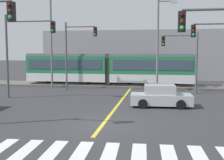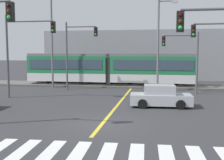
{
  "view_description": "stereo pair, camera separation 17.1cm",
  "coord_description": "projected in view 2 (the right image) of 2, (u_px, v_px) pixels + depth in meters",
  "views": [
    {
      "loc": [
        2.86,
        -14.2,
        3.82
      ],
      "look_at": [
        -0.75,
        7.4,
        1.6
      ],
      "focal_mm": 45.0,
      "sensor_mm": 36.0,
      "label": 1
    },
    {
      "loc": [
        3.03,
        -14.17,
        3.82
      ],
      "look_at": [
        -0.75,
        7.4,
        1.6
      ],
      "focal_mm": 45.0,
      "sensor_mm": 36.0,
      "label": 2
    }
  ],
  "objects": [
    {
      "name": "lane_centre_line",
      "position": [
        119.0,
        103.0,
        20.73
      ],
      "size": [
        0.2,
        16.79,
        0.01
      ],
      "primitive_type": "cube",
      "color": "gold",
      "rests_on": "ground"
    },
    {
      "name": "rail_near",
      "position": [
        132.0,
        85.0,
        30.19
      ],
      "size": [
        120.0,
        0.08,
        0.1
      ],
      "primitive_type": "cube",
      "color": "#939399",
      "rests_on": "track_bed"
    },
    {
      "name": "crosswalk_stripe_6",
      "position": [
        107.0,
        155.0,
        10.41
      ],
      "size": [
        0.71,
        2.83,
        0.01
      ],
      "primitive_type": "cube",
      "rotation": [
        0.0,
        0.0,
        0.05
      ],
      "color": "silver",
      "rests_on": "ground"
    },
    {
      "name": "crosswalk_stripe_9",
      "position": [
        198.0,
        159.0,
        10.02
      ],
      "size": [
        0.71,
        2.83,
        0.01
      ],
      "primitive_type": "cube",
      "rotation": [
        0.0,
        0.0,
        0.05
      ],
      "color": "silver",
      "rests_on": "ground"
    },
    {
      "name": "sedan_crossing",
      "position": [
        160.0,
        97.0,
        19.51
      ],
      "size": [
        4.3,
        2.11,
        1.52
      ],
      "color": "#B7BABF",
      "rests_on": "ground"
    },
    {
      "name": "traffic_light_far_left",
      "position": [
        76.0,
        46.0,
        27.85
      ],
      "size": [
        3.25,
        0.38,
        6.71
      ],
      "color": "#515459",
      "rests_on": "ground"
    },
    {
      "name": "crosswalk_stripe_7",
      "position": [
        136.0,
        156.0,
        10.28
      ],
      "size": [
        0.71,
        2.83,
        0.01
      ],
      "primitive_type": "cube",
      "rotation": [
        0.0,
        0.0,
        0.05
      ],
      "color": "silver",
      "rests_on": "ground"
    },
    {
      "name": "building_backdrop_far",
      "position": [
        140.0,
        55.0,
        40.83
      ],
      "size": [
        26.84,
        6.0,
        6.74
      ],
      "primitive_type": "cube",
      "color": "gray",
      "rests_on": "ground"
    },
    {
      "name": "ground_plane",
      "position": [
        102.0,
        124.0,
        14.8
      ],
      "size": [
        200.0,
        200.0,
        0.0
      ],
      "primitive_type": "plane",
      "color": "#333335"
    },
    {
      "name": "crosswalk_stripe_5",
      "position": [
        78.0,
        154.0,
        10.54
      ],
      "size": [
        0.71,
        2.83,
        0.01
      ],
      "primitive_type": "cube",
      "rotation": [
        0.0,
        0.0,
        0.05
      ],
      "color": "silver",
      "rests_on": "ground"
    },
    {
      "name": "crosswalk_stripe_3",
      "position": [
        22.0,
        151.0,
        10.81
      ],
      "size": [
        0.71,
        2.83,
        0.01
      ],
      "primitive_type": "cube",
      "rotation": [
        0.0,
        0.0,
        0.05
      ],
      "color": "silver",
      "rests_on": "ground"
    },
    {
      "name": "traffic_light_mid_left",
      "position": [
        22.0,
        44.0,
        22.65
      ],
      "size": [
        4.25,
        0.38,
        6.79
      ],
      "color": "#515459",
      "rests_on": "ground"
    },
    {
      "name": "rail_far",
      "position": [
        133.0,
        84.0,
        31.6
      ],
      "size": [
        120.0,
        0.08,
        0.1
      ],
      "primitive_type": "cube",
      "color": "#939399",
      "rests_on": "track_bed"
    },
    {
      "name": "street_lamp_west",
      "position": [
        53.0,
        35.0,
        29.23
      ],
      "size": [
        2.22,
        0.28,
        9.87
      ],
      "color": "slate",
      "rests_on": "ground"
    },
    {
      "name": "crosswalk_stripe_4",
      "position": [
        50.0,
        152.0,
        10.67
      ],
      "size": [
        0.71,
        2.83,
        0.01
      ],
      "primitive_type": "cube",
      "rotation": [
        0.0,
        0.0,
        0.05
      ],
      "color": "silver",
      "rests_on": "ground"
    },
    {
      "name": "track_bed",
      "position": [
        133.0,
        86.0,
        30.91
      ],
      "size": [
        120.0,
        4.0,
        0.18
      ],
      "primitive_type": "cube",
      "color": "#56514C",
      "rests_on": "ground"
    },
    {
      "name": "traffic_light_far_right",
      "position": [
        185.0,
        53.0,
        25.34
      ],
      "size": [
        3.25,
        0.38,
        5.58
      ],
      "color": "#515459",
      "rests_on": "ground"
    },
    {
      "name": "crosswalk_stripe_8",
      "position": [
        167.0,
        157.0,
        10.15
      ],
      "size": [
        0.71,
        2.83,
        0.01
      ],
      "primitive_type": "cube",
      "rotation": [
        0.0,
        0.0,
        0.05
      ],
      "color": "silver",
      "rests_on": "ground"
    },
    {
      "name": "street_lamp_centre",
      "position": [
        160.0,
        40.0,
        26.51
      ],
      "size": [
        1.85,
        0.28,
        8.71
      ],
      "color": "slate",
      "rests_on": "ground"
    },
    {
      "name": "light_rail_tram",
      "position": [
        110.0,
        68.0,
        31.15
      ],
      "size": [
        18.5,
        2.64,
        3.43
      ],
      "color": "silver",
      "rests_on": "track_bed"
    }
  ]
}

